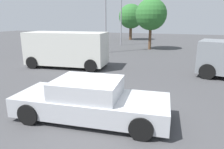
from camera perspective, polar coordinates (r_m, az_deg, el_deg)
name	(u,v)px	position (r m, az deg, el deg)	size (l,w,h in m)	color
ground_plane	(99,123)	(6.35, -3.63, -13.22)	(80.00, 80.00, 0.00)	#424244
sedan_foreground	(90,100)	(6.44, -5.97, -7.15)	(4.80, 2.17, 1.25)	#B7BABF
van_white	(67,48)	(13.54, -12.42, 7.04)	(5.20, 2.61, 2.21)	silver
light_post_mid	(121,2)	(24.62, 2.57, 19.38)	(0.44, 0.44, 7.29)	gray
tree_back_left	(131,16)	(31.29, 5.25, 15.68)	(3.50, 3.50, 5.13)	brown
tree_back_center	(151,15)	(21.41, 10.73, 15.96)	(3.07, 3.07, 4.97)	brown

